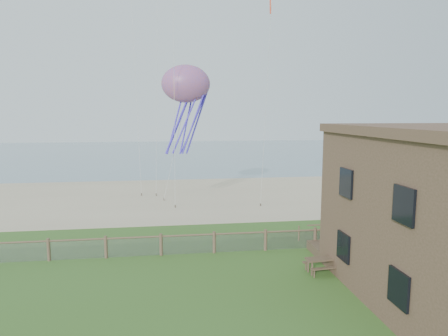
# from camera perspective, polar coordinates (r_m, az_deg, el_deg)

# --- Properties ---
(ground) EXTENTS (160.00, 160.00, 0.00)m
(ground) POSITION_cam_1_polar(r_m,az_deg,el_deg) (17.86, 0.91, -18.47)
(ground) COLOR #375B1F
(ground) RESTS_ON ground
(sand_beach) EXTENTS (72.00, 20.00, 0.02)m
(sand_beach) POSITION_cam_1_polar(r_m,az_deg,el_deg) (38.73, -4.11, -4.03)
(sand_beach) COLOR tan
(sand_beach) RESTS_ON ground
(ocean) EXTENTS (160.00, 68.00, 0.02)m
(ocean) POSITION_cam_1_polar(r_m,az_deg,el_deg) (82.25, -6.18, 2.20)
(ocean) COLOR slate
(ocean) RESTS_ON ground
(chainlink_fence) EXTENTS (36.20, 0.20, 1.25)m
(chainlink_fence) POSITION_cam_1_polar(r_m,az_deg,el_deg) (23.17, -1.41, -10.73)
(chainlink_fence) COLOR brown
(chainlink_fence) RESTS_ON ground
(motel_deck) EXTENTS (15.00, 2.00, 0.50)m
(motel_deck) POSITION_cam_1_polar(r_m,az_deg,el_deg) (27.06, 27.83, -9.58)
(motel_deck) COLOR brown
(motel_deck) RESTS_ON ground
(picnic_table) EXTENTS (1.66, 1.32, 0.66)m
(picnic_table) POSITION_cam_1_polar(r_m,az_deg,el_deg) (21.10, 13.73, -13.48)
(picnic_table) COLOR brown
(picnic_table) RESTS_ON ground
(octopus_kite) EXTENTS (3.96, 2.95, 7.74)m
(octopus_kite) POSITION_cam_1_polar(r_m,az_deg,el_deg) (33.27, -5.43, 8.47)
(octopus_kite) COLOR orange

